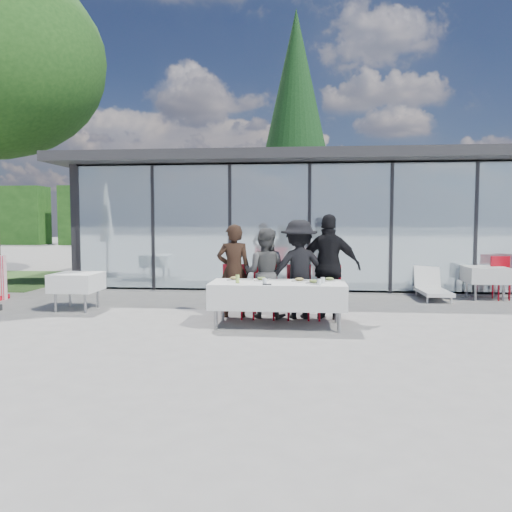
% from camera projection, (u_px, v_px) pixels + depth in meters
% --- Properties ---
extents(ground, '(90.00, 90.00, 0.00)m').
position_uv_depth(ground, '(248.00, 328.00, 8.30)').
color(ground, gray).
rests_on(ground, ground).
extents(pavilion, '(14.80, 8.80, 3.44)m').
position_uv_depth(pavilion, '(339.00, 210.00, 16.06)').
color(pavilion, gray).
rests_on(pavilion, ground).
extents(treeline, '(62.50, 2.00, 4.40)m').
position_uv_depth(treeline, '(265.00, 215.00, 36.14)').
color(treeline, '#183D13').
rests_on(treeline, ground).
extents(dining_table, '(2.26, 0.96, 0.75)m').
position_uv_depth(dining_table, '(278.00, 295.00, 8.38)').
color(dining_table, silver).
rests_on(dining_table, ground).
extents(diner_a, '(0.70, 0.70, 1.72)m').
position_uv_depth(diner_a, '(234.00, 271.00, 9.19)').
color(diner_a, black).
rests_on(diner_a, ground).
extents(diner_chair_a, '(0.44, 0.44, 0.97)m').
position_uv_depth(diner_chair_a, '(234.00, 288.00, 9.20)').
color(diner_chair_a, '#B10B19').
rests_on(diner_chair_a, ground).
extents(diner_b, '(0.91, 0.91, 1.64)m').
position_uv_depth(diner_b, '(265.00, 273.00, 9.14)').
color(diner_b, '#4D4D4D').
rests_on(diner_b, ground).
extents(diner_chair_b, '(0.44, 0.44, 0.97)m').
position_uv_depth(diner_chair_b, '(265.00, 288.00, 9.15)').
color(diner_chair_b, '#B10B19').
rests_on(diner_chair_b, ground).
extents(diner_c, '(1.39, 1.39, 1.80)m').
position_uv_depth(diner_c, '(299.00, 269.00, 9.07)').
color(diner_c, black).
rests_on(diner_c, ground).
extents(diner_chair_c, '(0.44, 0.44, 0.97)m').
position_uv_depth(diner_chair_c, '(299.00, 289.00, 9.09)').
color(diner_chair_c, '#B10B19').
rests_on(diner_chair_c, ground).
extents(diner_d, '(1.33, 1.33, 1.90)m').
position_uv_depth(diner_d, '(329.00, 267.00, 9.02)').
color(diner_d, black).
rests_on(diner_d, ground).
extents(diner_chair_d, '(0.44, 0.44, 0.97)m').
position_uv_depth(diner_chair_d, '(329.00, 289.00, 9.03)').
color(diner_chair_d, '#B10B19').
rests_on(diner_chair_d, ground).
extents(plate_a, '(0.27, 0.27, 0.07)m').
position_uv_depth(plate_a, '(234.00, 279.00, 8.62)').
color(plate_a, silver).
rests_on(plate_a, dining_table).
extents(plate_b, '(0.27, 0.27, 0.07)m').
position_uv_depth(plate_b, '(261.00, 279.00, 8.55)').
color(plate_b, silver).
rests_on(plate_b, dining_table).
extents(plate_c, '(0.27, 0.27, 0.07)m').
position_uv_depth(plate_c, '(299.00, 280.00, 8.44)').
color(plate_c, silver).
rests_on(plate_c, dining_table).
extents(plate_d, '(0.27, 0.27, 0.07)m').
position_uv_depth(plate_d, '(329.00, 280.00, 8.50)').
color(plate_d, silver).
rests_on(plate_d, dining_table).
extents(plate_extra, '(0.27, 0.27, 0.07)m').
position_uv_depth(plate_extra, '(314.00, 282.00, 8.17)').
color(plate_extra, silver).
rests_on(plate_extra, dining_table).
extents(juice_bottle, '(0.06, 0.06, 0.14)m').
position_uv_depth(juice_bottle, '(237.00, 279.00, 8.23)').
color(juice_bottle, '#97BA4D').
rests_on(juice_bottle, dining_table).
extents(drinking_glasses, '(1.01, 0.31, 0.10)m').
position_uv_depth(drinking_glasses, '(302.00, 281.00, 8.08)').
color(drinking_glasses, silver).
rests_on(drinking_glasses, dining_table).
extents(folded_eyeglasses, '(0.14, 0.03, 0.01)m').
position_uv_depth(folded_eyeglasses, '(267.00, 284.00, 8.02)').
color(folded_eyeglasses, black).
rests_on(folded_eyeglasses, dining_table).
extents(spare_table_left, '(0.86, 0.86, 0.74)m').
position_uv_depth(spare_table_left, '(77.00, 282.00, 9.92)').
color(spare_table_left, silver).
rests_on(spare_table_left, ground).
extents(spare_table_right, '(0.86, 0.86, 0.74)m').
position_uv_depth(spare_table_right, '(485.00, 275.00, 11.32)').
color(spare_table_right, silver).
rests_on(spare_table_right, ground).
extents(spare_chair_a, '(0.50, 0.50, 0.97)m').
position_uv_depth(spare_chair_a, '(502.00, 276.00, 11.29)').
color(spare_chair_a, '#B10B19').
rests_on(spare_chair_a, ground).
extents(lounger, '(0.63, 1.35, 0.72)m').
position_uv_depth(lounger, '(431.00, 287.00, 11.44)').
color(lounger, white).
rests_on(lounger, ground).
extents(conifer_tree, '(4.00, 4.00, 10.50)m').
position_uv_depth(conifer_tree, '(296.00, 120.00, 20.74)').
color(conifer_tree, '#382316').
rests_on(conifer_tree, ground).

